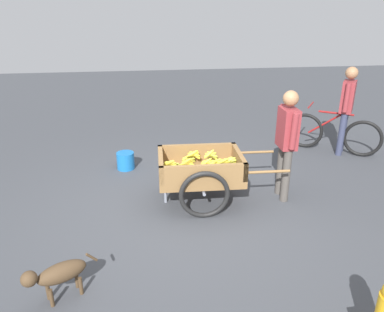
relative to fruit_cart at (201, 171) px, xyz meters
name	(u,v)px	position (x,y,z in m)	size (l,w,h in m)	color
ground_plane	(186,214)	(0.24, 0.34, -0.44)	(24.00, 24.00, 0.00)	#3D3F44
fruit_cart	(201,171)	(0.00, 0.00, 0.00)	(1.68, 0.97, 0.71)	olive
vendor_person	(287,137)	(-1.14, 0.05, 0.45)	(0.21, 0.56, 1.50)	#4C4742
bicycle	(333,133)	(-2.69, -1.50, -0.09)	(1.39, 1.01, 0.85)	black
cyclist_person	(347,103)	(-2.82, -1.41, 0.49)	(0.36, 0.45, 1.56)	#333851
dog	(57,274)	(1.56, 1.63, -0.17)	(0.61, 0.37, 0.40)	#4C3823
plastic_bucket	(126,161)	(1.04, -1.25, -0.30)	(0.29, 0.29, 0.28)	#1966B2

